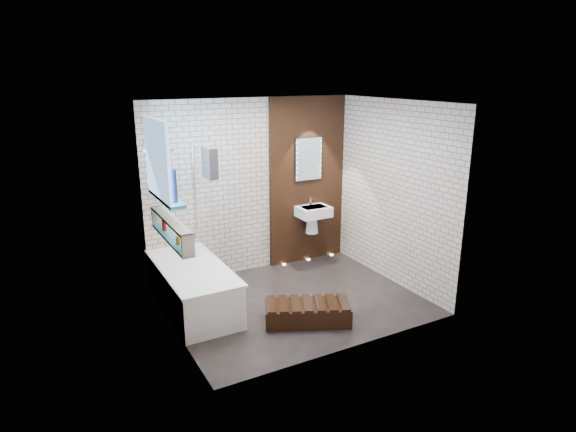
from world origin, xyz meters
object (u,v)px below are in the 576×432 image
bathtub (193,287)px  walnut_step (307,313)px  led_mirror (309,159)px  washbasin (313,215)px  bath_screen (204,202)px

bathtub → walnut_step: bathtub is taller
led_mirror → walnut_step: led_mirror is taller
washbasin → bath_screen: bearing=-174.2°
walnut_step → led_mirror: bearing=59.3°
bathtub → bath_screen: size_ratio=1.24×
walnut_step → bathtub: bearing=137.6°
walnut_step → washbasin: bearing=56.9°
bath_screen → washbasin: (1.82, 0.18, -0.49)m
bathtub → led_mirror: led_mirror is taller
washbasin → walnut_step: size_ratio=0.56×
washbasin → walnut_step: washbasin is taller
led_mirror → walnut_step: 2.59m
bathtub → bath_screen: bath_screen is taller
led_mirror → washbasin: bearing=-90.0°
led_mirror → walnut_step: (-1.07, -1.80, -1.54)m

